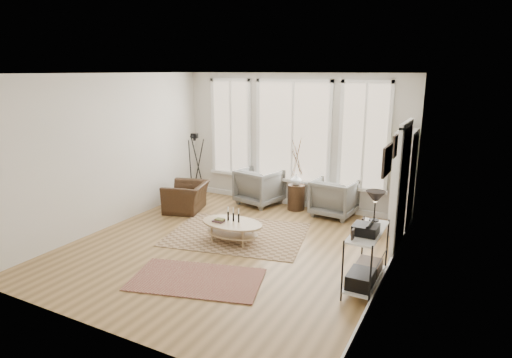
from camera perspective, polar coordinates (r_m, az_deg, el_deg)
The scene contains 17 objects.
room at distance 7.00m, azimuth -3.47°, elevation 1.72°, with size 5.50×5.54×2.90m.
bay_window at distance 9.34m, azimuth 4.92°, elevation 6.01°, with size 4.14×0.12×2.24m.
door at distance 7.28m, azimuth 18.89°, elevation -1.00°, with size 0.09×1.06×2.22m.
bookcase at distance 8.37m, azimuth 19.06°, elevation -0.26°, with size 0.31×0.85×2.06m.
low_shelf at distance 6.16m, azimuth 14.52°, elevation -9.49°, with size 0.38×1.08×1.30m.
wall_art at distance 5.75m, azimuth 17.34°, elevation 2.91°, with size 0.04×0.88×0.44m.
rug_main at distance 7.97m, azimuth -2.50°, elevation -7.36°, with size 2.45×1.83×0.01m, color brown.
rug_runner at distance 6.41m, azimuth -7.92°, elevation -13.08°, with size 1.87×1.04×0.01m, color maroon.
coffee_table at distance 7.58m, azimuth -3.25°, elevation -6.33°, with size 1.14×0.73×0.52m.
armchair_left at distance 9.63m, azimuth 0.52°, elevation -1.00°, with size 0.87×0.90×0.81m, color slate.
armchair_right at distance 9.01m, azimuth 10.47°, elevation -2.43°, with size 0.83×0.86×0.78m, color slate.
side_table at distance 9.19m, azimuth 5.44°, elevation 0.39°, with size 0.37×0.37×1.56m.
vase at distance 9.21m, azimuth 5.37°, elevation -0.04°, with size 0.23×0.23×0.24m, color silver.
accent_chair at distance 9.32m, azimuth -9.27°, elevation -2.38°, with size 0.81×0.93×0.60m, color #372314.
tripod_camera at distance 10.14m, azimuth -8.06°, elevation 1.40°, with size 0.54×0.54×1.53m.
book_stack_near at distance 8.18m, azimuth 15.29°, elevation -6.69°, with size 0.22×0.28×0.18m, color brown.
book_stack_far at distance 8.22m, azimuth 15.35°, elevation -6.67°, with size 0.19×0.24×0.16m, color brown.
Camera 1 is at (3.54, -5.83, 2.95)m, focal length 30.00 mm.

